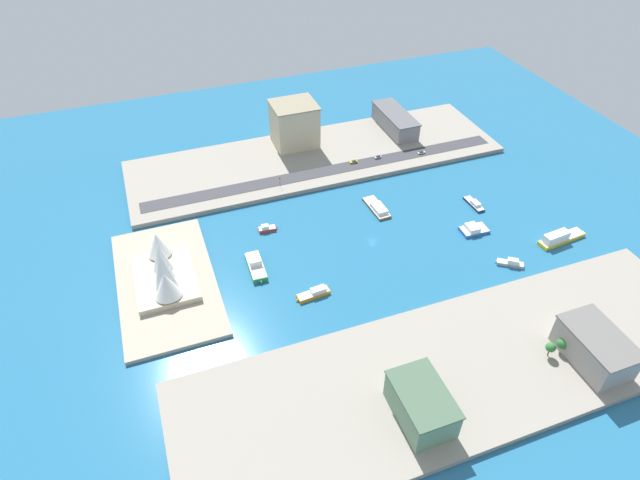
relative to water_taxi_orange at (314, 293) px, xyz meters
The scene contains 23 objects.
ground_plane 50.82m from the water_taxi_orange, 57.59° to the right, with size 440.00×440.00×0.00m, color #23668E.
quay_west 75.06m from the water_taxi_orange, 145.15° to the right, with size 70.00×240.00×2.74m, color gray.
quay_east 123.73m from the water_taxi_orange, 20.28° to the right, with size 70.00×240.00×2.74m, color gray.
peninsula_point 72.67m from the water_taxi_orange, 63.54° to the left, with size 87.40×46.03×2.00m, color #A89E89.
road_strip 104.91m from the water_taxi_orange, 24.13° to the right, with size 10.85×228.00×0.15m, color #38383D.
water_taxi_orange is the anchor object (origin of this frame).
yacht_sleek_gray 101.69m from the water_taxi_orange, 98.00° to the right, with size 10.75×13.34×4.00m.
catamaran_blue 99.21m from the water_taxi_orange, 80.96° to the right, with size 9.50×16.34×4.10m.
tugboat_red 55.71m from the water_taxi_orange, ahead, with size 4.88×10.93×3.76m.
barge_flat_brown 76.83m from the water_taxi_orange, 47.83° to the right, with size 23.72×8.68×3.52m.
patrol_launch_navy 117.19m from the water_taxi_orange, 72.05° to the right, with size 16.71×5.15×3.05m.
ferry_yellow_fast 136.28m from the water_taxi_orange, 93.07° to the right, with size 9.30×29.71×6.36m.
ferry_green_doubledeck 35.13m from the water_taxi_orange, 37.19° to the left, with size 23.02×8.16×5.78m.
carpark_squat_concrete 122.41m from the water_taxi_orange, 128.87° to the right, with size 31.20×19.23×14.67m.
office_block_beige 140.38m from the water_taxi_orange, 14.35° to the right, with size 25.82×28.70×28.50m.
terminal_long_green 77.60m from the water_taxi_orange, 168.43° to the right, with size 27.99×18.36×14.37m.
warehouse_low_gray 168.02m from the water_taxi_orange, 39.20° to the right, with size 44.66×16.44×12.43m.
van_white 143.00m from the water_taxi_orange, 48.97° to the right, with size 1.99×5.05×1.57m.
taxi_yellow_cab 116.41m from the water_taxi_orange, 32.15° to the right, with size 1.84×5.00×1.55m.
sedan_silver 126.12m from the water_taxi_orange, 38.66° to the right, with size 1.93×4.53×1.58m.
traffic_light_waterfront 90.21m from the water_taxi_orange, ahead, with size 0.36×0.36×6.50m.
opera_landmark 73.02m from the water_taxi_orange, 63.79° to the left, with size 44.69×28.75×23.20m.
park_tree_cluster 108.65m from the water_taxi_orange, 129.47° to the right, with size 4.96×11.13×7.35m.
Camera 1 is at (-195.39, 101.56, 185.28)m, focal length 30.06 mm.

